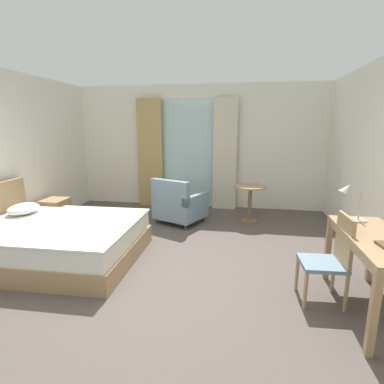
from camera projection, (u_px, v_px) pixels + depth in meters
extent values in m
cube|color=#564C47|center=(155.00, 280.00, 3.70)|extent=(6.03, 7.39, 0.10)
cube|color=white|center=(199.00, 147.00, 6.70)|extent=(5.63, 0.12, 2.66)
cube|color=silver|center=(188.00, 154.00, 6.70)|extent=(1.22, 0.02, 2.34)
cube|color=tan|center=(150.00, 154.00, 6.75)|extent=(0.56, 0.10, 2.37)
cube|color=beige|center=(225.00, 155.00, 6.46)|extent=(0.50, 0.10, 2.37)
cube|color=tan|center=(58.00, 250.00, 4.15)|extent=(2.20, 1.76, 0.26)
cube|color=white|center=(57.00, 233.00, 4.10)|extent=(2.14, 1.71, 0.24)
cube|color=silver|center=(80.00, 225.00, 4.02)|extent=(1.47, 1.72, 0.03)
ellipsoid|color=white|center=(24.00, 209.00, 4.56)|extent=(0.41, 0.53, 0.15)
cube|color=tan|center=(55.00, 212.00, 5.58)|extent=(0.40, 0.45, 0.48)
cube|color=#8F704E|center=(47.00, 210.00, 5.34)|extent=(0.34, 0.01, 0.11)
cube|color=tan|center=(378.00, 239.00, 2.84)|extent=(0.56, 1.36, 0.04)
cube|color=tan|center=(377.00, 245.00, 2.85)|extent=(0.52, 1.30, 0.08)
cube|color=tan|center=(372.00, 251.00, 3.51)|extent=(0.06, 0.06, 0.74)
cube|color=tan|center=(373.00, 314.00, 2.34)|extent=(0.06, 0.06, 0.74)
cube|color=tan|center=(328.00, 249.00, 3.59)|extent=(0.06, 0.06, 0.74)
cube|color=gray|center=(322.00, 263.00, 3.10)|extent=(0.45, 0.44, 0.04)
cube|color=tan|center=(345.00, 240.00, 3.02)|extent=(0.06, 0.39, 0.50)
cylinder|color=tan|center=(297.00, 273.00, 3.35)|extent=(0.04, 0.04, 0.39)
cylinder|color=tan|center=(305.00, 291.00, 2.99)|extent=(0.04, 0.04, 0.39)
cylinder|color=tan|center=(333.00, 275.00, 3.31)|extent=(0.04, 0.04, 0.39)
cylinder|color=tan|center=(346.00, 293.00, 2.95)|extent=(0.04, 0.04, 0.39)
cylinder|color=#B7B2A8|center=(358.00, 220.00, 3.32)|extent=(0.18, 0.18, 0.02)
cylinder|color=#B7B2A8|center=(360.00, 206.00, 3.28)|extent=(0.02, 0.02, 0.31)
cone|color=#B7B2A8|center=(347.00, 189.00, 3.24)|extent=(0.19, 0.16, 0.18)
cube|color=gray|center=(181.00, 209.00, 5.70)|extent=(1.02, 1.00, 0.31)
cube|color=gray|center=(170.00, 192.00, 5.36)|extent=(0.77, 0.42, 0.44)
cube|color=gray|center=(196.00, 199.00, 5.46)|extent=(0.39, 0.73, 0.16)
cube|color=gray|center=(166.00, 194.00, 5.83)|extent=(0.39, 0.73, 0.16)
cylinder|color=#4C3D2D|center=(204.00, 218.00, 5.82)|extent=(0.04, 0.04, 0.10)
cylinder|color=#4C3D2D|center=(176.00, 213.00, 6.18)|extent=(0.04, 0.04, 0.10)
cylinder|color=#4C3D2D|center=(186.00, 227.00, 5.31)|extent=(0.04, 0.04, 0.10)
cylinder|color=#4C3D2D|center=(156.00, 221.00, 5.67)|extent=(0.04, 0.04, 0.10)
cylinder|color=tan|center=(250.00, 187.00, 5.62)|extent=(0.60, 0.60, 0.03)
cylinder|color=brown|center=(250.00, 205.00, 5.70)|extent=(0.07, 0.07, 0.67)
cylinder|color=brown|center=(249.00, 221.00, 5.77)|extent=(0.33, 0.33, 0.02)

